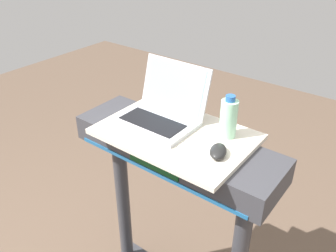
{
  "coord_description": "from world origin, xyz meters",
  "views": [
    {
      "loc": [
        0.72,
        -0.29,
        1.88
      ],
      "look_at": [
        0.0,
        0.65,
        1.2
      ],
      "focal_mm": 37.87,
      "sensor_mm": 36.0,
      "label": 1
    }
  ],
  "objects": [
    {
      "name": "desk_board",
      "position": [
        0.0,
        0.7,
        1.14
      ],
      "size": [
        0.61,
        0.41,
        0.02
      ],
      "primitive_type": "cube",
      "color": "beige",
      "rests_on": "treadmill_base"
    },
    {
      "name": "laptop",
      "position": [
        -0.1,
        0.74,
        1.19
      ],
      "size": [
        0.33,
        0.28,
        0.23
      ],
      "rotation": [
        0.0,
        0.0,
        0.03
      ],
      "color": "#B7B7BC",
      "rests_on": "desk_board"
    },
    {
      "name": "computer_mouse",
      "position": [
        0.22,
        0.66,
        1.16
      ],
      "size": [
        0.09,
        0.12,
        0.03
      ],
      "primitive_type": "ellipsoid",
      "rotation": [
        0.0,
        0.0,
        0.39
      ],
      "color": "black",
      "rests_on": "desk_board"
    },
    {
      "name": "water_bottle",
      "position": [
        0.18,
        0.8,
        1.22
      ],
      "size": [
        0.07,
        0.07,
        0.17
      ],
      "color": "#9EDBB2",
      "rests_on": "desk_board"
    }
  ]
}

